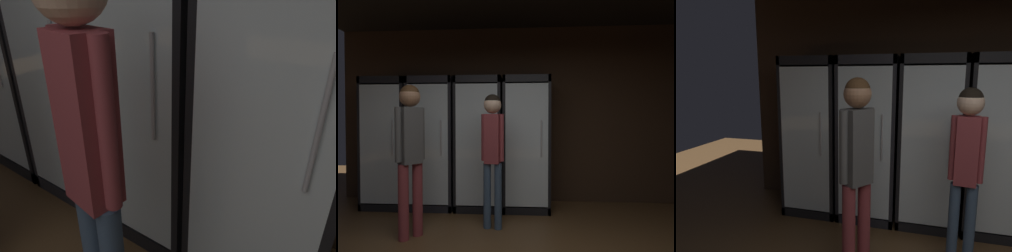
% 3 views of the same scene
% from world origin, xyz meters
% --- Properties ---
extents(wall_back, '(6.00, 0.06, 2.80)m').
position_xyz_m(wall_back, '(0.00, 3.03, 1.40)').
color(wall_back, '#382619').
rests_on(wall_back, ground).
extents(cooler_far_left, '(0.66, 0.69, 1.93)m').
position_xyz_m(cooler_far_left, '(-2.02, 2.69, 0.94)').
color(cooler_far_left, black).
rests_on(cooler_far_left, ground).
extents(cooler_left, '(0.66, 0.69, 1.93)m').
position_xyz_m(cooler_left, '(-1.32, 2.69, 0.95)').
color(cooler_left, black).
rests_on(cooler_left, ground).
extents(cooler_center, '(0.66, 0.69, 1.93)m').
position_xyz_m(cooler_center, '(-0.63, 2.69, 0.95)').
color(cooler_center, black).
rests_on(cooler_center, ground).
extents(cooler_right, '(0.66, 0.69, 1.93)m').
position_xyz_m(cooler_right, '(0.07, 2.69, 0.95)').
color(cooler_right, black).
rests_on(cooler_right, ground).
extents(shopper_near, '(0.28, 0.21, 1.62)m').
position_xyz_m(shopper_near, '(-0.35, 1.85, 1.05)').
color(shopper_near, '#384C66').
rests_on(shopper_near, ground).
extents(shopper_far, '(0.27, 0.29, 1.70)m').
position_xyz_m(shopper_far, '(-1.23, 1.54, 1.05)').
color(shopper_far, brown).
rests_on(shopper_far, ground).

